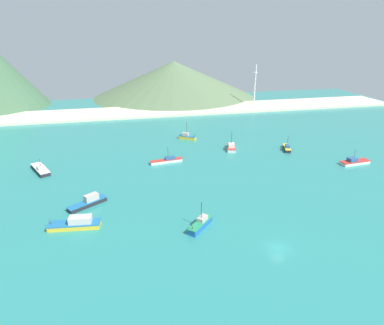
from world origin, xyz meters
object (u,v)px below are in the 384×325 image
fishing_boat_0 (287,148)px  fishing_boat_8 (201,224)px  fishing_boat_4 (354,162)px  fishing_boat_5 (88,202)px  fishing_boat_2 (231,147)px  radio_tower (255,85)px  fishing_boat_6 (76,223)px  fishing_boat_1 (187,137)px  fishing_boat_7 (167,161)px  fishing_boat_3 (41,169)px

fishing_boat_0 → fishing_boat_8: bearing=-135.0°
fishing_boat_4 → fishing_boat_5: size_ratio=1.06×
fishing_boat_2 → fishing_boat_8: (-23.34, -47.60, -0.04)m
radio_tower → fishing_boat_4: bearing=-91.5°
fishing_boat_0 → fishing_boat_5: fishing_boat_0 is taller
fishing_boat_4 → fishing_boat_6: fishing_boat_4 is taller
fishing_boat_2 → fishing_boat_6: bearing=-140.3°
fishing_boat_1 → fishing_boat_7: size_ratio=0.64×
fishing_boat_1 → fishing_boat_7: bearing=-116.5°
fishing_boat_2 → fishing_boat_8: 53.01m
fishing_boat_2 → fishing_boat_3: size_ratio=0.73×
fishing_boat_8 → fishing_boat_2: bearing=63.9°
fishing_boat_7 → fishing_boat_8: (1.28, -40.18, 0.20)m
fishing_boat_7 → fishing_boat_1: bearing=63.5°
fishing_boat_5 → fishing_boat_7: bearing=46.2°
fishing_boat_3 → radio_tower: size_ratio=0.48×
fishing_boat_5 → fishing_boat_6: fishing_boat_5 is taller
fishing_boat_5 → fishing_boat_8: fishing_boat_8 is taller
fishing_boat_0 → fishing_boat_6: bearing=-152.1°
fishing_boat_4 → fishing_boat_7: size_ratio=0.94×
fishing_boat_3 → fishing_boat_6: (13.49, -35.00, 0.20)m
fishing_boat_6 → radio_tower: size_ratio=0.50×
fishing_boat_4 → fishing_boat_7: 60.77m
fishing_boat_2 → fishing_boat_1: bearing=129.1°
fishing_boat_0 → fishing_boat_6: size_ratio=0.68×
fishing_boat_5 → radio_tower: radio_tower is taller
fishing_boat_1 → fishing_boat_2: fishing_boat_2 is taller
fishing_boat_0 → fishing_boat_2: size_ratio=0.98×
fishing_boat_4 → fishing_boat_1: bearing=141.3°
fishing_boat_1 → fishing_boat_3: size_ratio=0.63×
fishing_boat_0 → fishing_boat_7: fishing_boat_0 is taller
fishing_boat_1 → fishing_boat_4: bearing=-38.7°
fishing_boat_2 → fishing_boat_4: (34.38, -21.99, -0.19)m
fishing_boat_2 → fishing_boat_7: bearing=-163.2°
fishing_boat_1 → fishing_boat_2: size_ratio=0.87×
fishing_boat_6 → fishing_boat_7: bearing=53.3°
fishing_boat_6 → fishing_boat_8: bearing=-12.9°
fishing_boat_0 → fishing_boat_7: (-44.12, -2.70, -0.09)m
fishing_boat_4 → fishing_boat_7: fishing_boat_7 is taller
fishing_boat_4 → radio_tower: (2.44, 90.48, 10.85)m
fishing_boat_4 → fishing_boat_8: (-57.71, -25.61, 0.16)m
fishing_boat_2 → fishing_boat_8: bearing=-116.1°
fishing_boat_5 → radio_tower: 131.70m
fishing_boat_2 → fishing_boat_7: 25.71m
fishing_boat_2 → fishing_boat_8: size_ratio=1.14×
fishing_boat_2 → fishing_boat_5: bearing=-146.5°
fishing_boat_1 → fishing_boat_0: bearing=-32.5°
fishing_boat_0 → fishing_boat_7: 44.21m
fishing_boat_0 → radio_tower: bearing=76.7°
fishing_boat_3 → fishing_boat_8: fishing_boat_8 is taller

